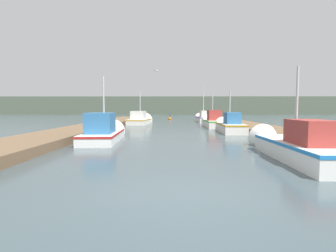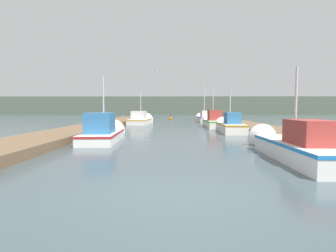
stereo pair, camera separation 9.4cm
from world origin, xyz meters
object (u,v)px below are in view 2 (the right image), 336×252
Objects in this scene: mooring_piling_3 at (292,134)px; seagull_lead at (157,71)px; channel_buoy at (170,119)px; mooring_piling_2 at (138,116)px; fishing_boat_4 at (141,120)px; fishing_boat_2 at (229,126)px; fishing_boat_3 at (212,121)px; fishing_boat_5 at (204,118)px; fishing_boat_1 at (105,132)px; fishing_boat_0 at (290,145)px; mooring_piling_1 at (139,117)px.

mooring_piling_3 is 13.06m from seagull_lead.
seagull_lead reaches higher than channel_buoy.
channel_buoy is (4.50, 3.17, -0.43)m from mooring_piling_2.
seagull_lead reaches higher than fishing_boat_4.
fishing_boat_2 is 5.37m from fishing_boat_3.
fishing_boat_4 is 0.98× the size of fishing_boat_5.
fishing_boat_4 reaches higher than mooring_piling_3.
fishing_boat_5 is 12.74m from seagull_lead.
fishing_boat_4 is at bearing 85.59° from fishing_boat_1.
mooring_piling_2 is (-1.39, 7.48, 0.14)m from fishing_boat_4.
fishing_boat_0 reaches higher than channel_buoy.
mooring_piling_2 is 15.06m from seagull_lead.
mooring_piling_1 is at bearing 146.67° from fishing_boat_5.
mooring_piling_3 is 28.32m from channel_buoy.
fishing_boat_5 is at bearing 64.72° from fishing_boat_1.
fishing_boat_5 is at bearing -140.05° from seagull_lead.
fishing_boat_0 is at bearing -90.97° from fishing_boat_5.
fishing_boat_1 reaches higher than fishing_boat_2.
fishing_boat_2 is at bearing -65.14° from mooring_piling_1.
fishing_boat_3 is 11.07× the size of seagull_lead.
fishing_boat_4 is 8.14m from seagull_lead.
fishing_boat_5 is 6.00× the size of channel_buoy.
mooring_piling_1 is at bearing 91.69° from mooring_piling_2.
mooring_piling_3 is (9.91, -26.87, 0.13)m from mooring_piling_1.
mooring_piling_3 is (1.37, -13.01, 0.13)m from fishing_boat_3.
mooring_piling_1 is at bearing 107.95° from fishing_boat_0.
fishing_boat_4 is 5.14× the size of mooring_piling_2.
fishing_boat_1 reaches higher than channel_buoy.
fishing_boat_4 reaches higher than mooring_piling_2.
seagull_lead is at bearing -93.42° from channel_buoy.
fishing_boat_1 is 4.88× the size of mooring_piling_2.
fishing_boat_5 reaches higher than mooring_piling_3.
seagull_lead is (-5.36, 12.69, 4.36)m from fishing_boat_0.
fishing_boat_4 reaches higher than mooring_piling_1.
mooring_piling_2 is 5.52m from channel_buoy.
fishing_boat_0 is 30.21m from channel_buoy.
fishing_boat_3 is at bearing -74.98° from channel_buoy.
mooring_piling_1 is (-8.90, 19.21, 0.03)m from fishing_boat_2.
fishing_boat_3 is at bearing -53.91° from mooring_piling_2.
fishing_boat_4 is at bearing 129.28° from fishing_boat_2.
fishing_boat_4 is at bearing -79.50° from mooring_piling_2.
fishing_boat_4 is at bearing -106.31° from channel_buoy.
mooring_piling_2 is 26.54m from mooring_piling_3.
mooring_piling_2 reaches higher than mooring_piling_1.
mooring_piling_2 is at bearing -144.86° from channel_buoy.
fishing_boat_4 is (-7.45, 19.25, 0.00)m from fishing_boat_0.
seagull_lead is at bearing 70.21° from fishing_boat_1.
fishing_boat_2 is (-0.00, 9.74, 0.02)m from fishing_boat_0.
fishing_boat_5 is 10.77× the size of seagull_lead.
fishing_boat_1 reaches higher than fishing_boat_3.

